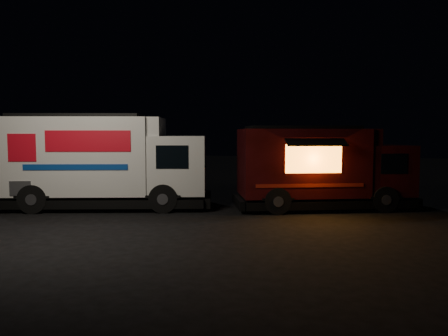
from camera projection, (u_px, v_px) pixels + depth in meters
ground at (144, 218)px, 14.09m from camera, size 80.00×80.00×0.00m
white_truck at (108, 161)px, 15.89m from camera, size 7.91×4.45×3.40m
red_truck at (324, 167)px, 15.76m from camera, size 6.82×4.35×2.98m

